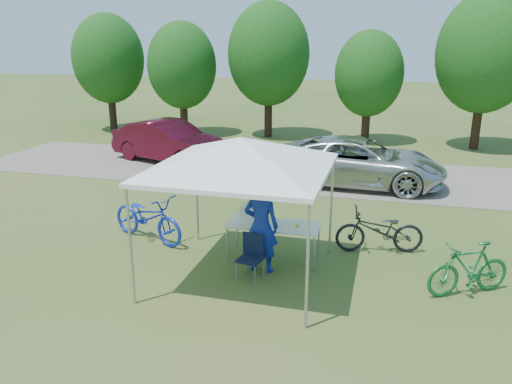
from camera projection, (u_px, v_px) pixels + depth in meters
ground at (242, 276)px, 9.69m from camera, size 100.00×100.00×0.00m
gravel_strip at (309, 173)px, 17.07m from camera, size 24.00×5.00×0.02m
canopy at (241, 141)px, 8.92m from camera, size 4.53×4.53×3.00m
treeline at (328, 60)px, 21.70m from camera, size 24.89×4.28×6.30m
folding_table at (274, 226)px, 10.22m from camera, size 1.89×0.79×0.78m
folding_chair at (252, 253)px, 9.51m from camera, size 0.51×0.53×0.86m
cooler at (254, 214)px, 10.26m from camera, size 0.51×0.34×0.37m
ice_cream_cup at (297, 226)px, 10.03m from camera, size 0.08×0.08×0.06m
cyclist at (261, 226)px, 9.65m from camera, size 0.69×0.46×1.87m
bike_blue at (148, 217)px, 11.27m from camera, size 2.21×1.41×1.10m
bike_green at (469, 269)px, 8.86m from camera, size 1.65×1.21×0.98m
bike_dark at (380, 231)px, 10.64m from camera, size 1.96×1.05×0.98m
minivan at (358, 161)px, 15.55m from camera, size 5.37×2.59×1.47m
sedan at (169, 141)px, 18.49m from camera, size 4.89×3.04×1.52m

